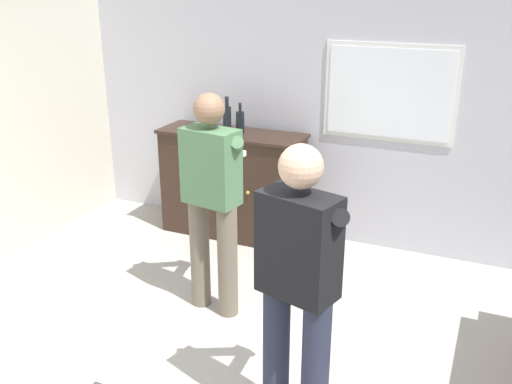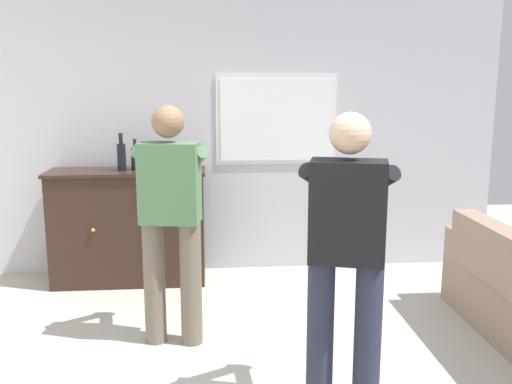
{
  "view_description": "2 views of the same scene",
  "coord_description": "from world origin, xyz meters",
  "px_view_note": "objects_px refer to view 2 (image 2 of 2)",
  "views": [
    {
      "loc": [
        1.35,
        -2.38,
        2.41
      ],
      "look_at": [
        -0.04,
        0.79,
        1.1
      ],
      "focal_mm": 40.0,
      "sensor_mm": 36.0,
      "label": 1
    },
    {
      "loc": [
        -0.22,
        -2.83,
        1.84
      ],
      "look_at": [
        0.08,
        0.72,
        1.14
      ],
      "focal_mm": 40.0,
      "sensor_mm": 36.0,
      "label": 2
    }
  ],
  "objects_px": {
    "bottle_liquor_amber": "(135,158)",
    "person_standing_left": "(171,214)",
    "sideboard_cabinet": "(129,227)",
    "bottle_wine_green": "(121,156)",
    "person_standing_right": "(346,250)"
  },
  "relations": [
    {
      "from": "sideboard_cabinet",
      "to": "bottle_liquor_amber",
      "type": "bearing_deg",
      "value": 15.91
    },
    {
      "from": "bottle_liquor_amber",
      "to": "person_standing_left",
      "type": "bearing_deg",
      "value": -73.31
    },
    {
      "from": "bottle_liquor_amber",
      "to": "sideboard_cabinet",
      "type": "bearing_deg",
      "value": -164.09
    },
    {
      "from": "sideboard_cabinet",
      "to": "bottle_wine_green",
      "type": "bearing_deg",
      "value": -156.07
    },
    {
      "from": "person_standing_left",
      "to": "person_standing_right",
      "type": "height_order",
      "value": "same"
    },
    {
      "from": "bottle_wine_green",
      "to": "person_standing_left",
      "type": "xyz_separation_m",
      "value": [
        0.51,
        -1.27,
        -0.24
      ]
    },
    {
      "from": "bottle_wine_green",
      "to": "person_standing_left",
      "type": "distance_m",
      "value": 1.39
    },
    {
      "from": "bottle_wine_green",
      "to": "person_standing_left",
      "type": "height_order",
      "value": "person_standing_left"
    },
    {
      "from": "bottle_liquor_amber",
      "to": "person_standing_right",
      "type": "distance_m",
      "value": 2.65
    },
    {
      "from": "sideboard_cabinet",
      "to": "bottle_liquor_amber",
      "type": "distance_m",
      "value": 0.63
    },
    {
      "from": "sideboard_cabinet",
      "to": "person_standing_left",
      "type": "relative_size",
      "value": 0.84
    },
    {
      "from": "sideboard_cabinet",
      "to": "bottle_liquor_amber",
      "type": "relative_size",
      "value": 5.03
    },
    {
      "from": "bottle_wine_green",
      "to": "person_standing_left",
      "type": "bearing_deg",
      "value": -68.19
    },
    {
      "from": "bottle_liquor_amber",
      "to": "person_standing_left",
      "type": "height_order",
      "value": "person_standing_left"
    },
    {
      "from": "sideboard_cabinet",
      "to": "bottle_wine_green",
      "type": "xyz_separation_m",
      "value": [
        -0.03,
        -0.02,
        0.65
      ]
    }
  ]
}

